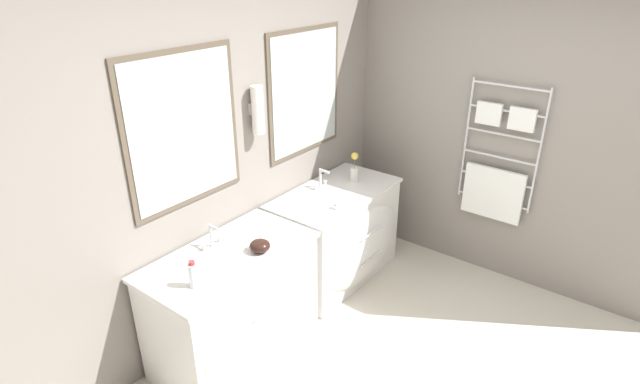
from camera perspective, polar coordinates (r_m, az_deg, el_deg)
wall_back at (r=3.66m, az=-9.65°, el=4.40°), size 4.96×0.17×2.60m
wall_right at (r=4.48m, az=16.25°, el=7.34°), size 0.13×3.72×2.60m
vanity_left at (r=3.57m, az=-9.41°, el=-12.71°), size 1.18×0.69×0.82m
vanity_right at (r=4.33m, az=2.18°, el=-4.96°), size 1.18×0.69×0.82m
faucet_left at (r=3.43m, az=-12.23°, el=-5.00°), size 0.17×0.11×0.17m
faucet_right at (r=4.21m, az=0.14°, el=1.53°), size 0.17×0.11×0.17m
toiletry_bottle at (r=3.06m, az=-14.29°, el=-9.16°), size 0.06×0.06×0.18m
amenity_bowl at (r=3.34m, az=-6.89°, el=-6.13°), size 0.14×0.14×0.08m
flower_vase at (r=4.33m, az=3.95°, el=2.62°), size 0.07×0.07×0.26m
soap_dish at (r=3.89m, az=1.99°, el=-1.56°), size 0.10×0.07×0.04m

